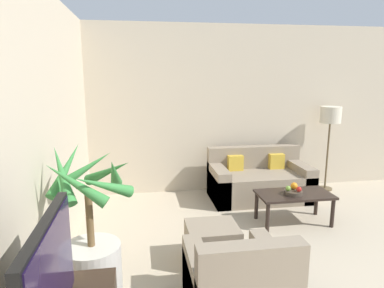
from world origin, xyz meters
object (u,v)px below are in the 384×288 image
television (50,281)px  apple_green (288,188)px  sofa_loveseat (259,181)px  fruit_bowl (293,193)px  ottoman (212,243)px  apple_red (299,189)px  coffee_table (294,197)px  orange_fruit (294,186)px  floor_lamp (330,120)px  potted_palm (92,251)px  armchair (238,285)px

television → apple_green: television is taller
sofa_loveseat → apple_green: size_ratio=22.30×
fruit_bowl → ottoman: fruit_bowl is taller
television → apple_red: (2.45, 2.25, -0.43)m
apple_green → coffee_table: bearing=18.5°
apple_red → orange_fruit: 0.10m
floor_lamp → apple_green: size_ratio=20.66×
sofa_loveseat → floor_lamp: size_ratio=1.08×
floor_lamp → potted_palm: bearing=-146.0°
television → apple_red: television is taller
armchair → apple_green: bearing=53.9°
orange_fruit → armchair: armchair is taller
television → potted_palm: 1.22m
fruit_bowl → apple_green: size_ratio=3.46×
coffee_table → fruit_bowl: fruit_bowl is taller
coffee_table → armchair: bearing=-128.0°
sofa_loveseat → floor_lamp: 1.58m
fruit_bowl → apple_red: 0.09m
coffee_table → armchair: 1.99m
coffee_table → apple_red: 0.17m
coffee_table → apple_red: bearing=-81.7°
potted_palm → armchair: 1.24m
sofa_loveseat → armchair: (-1.09, -2.51, -0.01)m
television → coffee_table: size_ratio=0.90×
apple_green → armchair: bearing=-126.1°
television → fruit_bowl: size_ratio=3.66×
coffee_table → ottoman: bearing=-149.1°
ottoman → orange_fruit: bearing=31.4°
floor_lamp → orange_fruit: size_ratio=15.66×
television → armchair: 1.59m
potted_palm → fruit_bowl: potted_palm is taller
potted_palm → orange_fruit: bearing=27.1°
television → ottoman: size_ratio=1.63×
potted_palm → apple_red: 2.66m
sofa_loveseat → fruit_bowl: size_ratio=6.44×
fruit_bowl → television: bearing=-136.2°
potted_palm → floor_lamp: size_ratio=0.99×
television → apple_red: 3.35m
fruit_bowl → apple_red: (0.05, -0.05, 0.06)m
armchair → apple_red: bearing=50.0°
ottoman → fruit_bowl: bearing=30.3°
floor_lamp → coffee_table: 1.83m
apple_green → fruit_bowl: bearing=-1.6°
television → ottoman: television is taller
potted_palm → sofa_loveseat: bearing=43.6°
television → fruit_bowl: (2.40, 2.30, -0.49)m
potted_palm → orange_fruit: size_ratio=15.45×
sofa_loveseat → fruit_bowl: bearing=-84.2°
fruit_bowl → armchair: 1.94m
floor_lamp → fruit_bowl: size_ratio=5.97×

